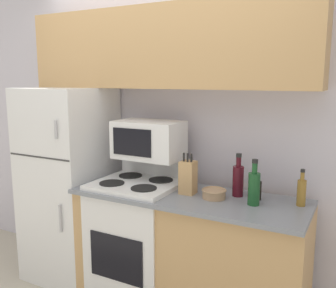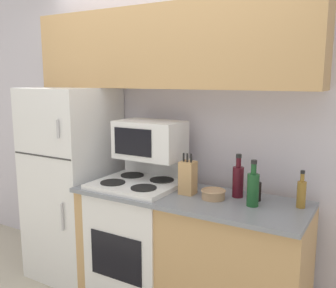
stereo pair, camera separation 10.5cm
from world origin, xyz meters
name	(u,v)px [view 2 (the right image)]	position (x,y,z in m)	size (l,w,h in m)	color
wall_back	(176,133)	(0.00, 0.68, 1.27)	(8.00, 0.05, 2.55)	silver
lower_cabinets	(188,254)	(0.32, 0.28, 0.46)	(1.65, 0.60, 0.91)	tan
refrigerator	(73,182)	(-0.83, 0.32, 0.82)	(0.65, 0.67, 1.64)	white
upper_cabinets	(165,48)	(0.00, 0.50, 1.94)	(2.30, 0.31, 0.60)	tan
stove	(139,238)	(-0.10, 0.27, 0.49)	(0.62, 0.59, 1.10)	white
microwave	(150,140)	(-0.06, 0.39, 1.25)	(0.51, 0.32, 0.29)	white
knife_block	(188,178)	(0.31, 0.29, 1.03)	(0.10, 0.10, 0.29)	tan
bowl	(213,194)	(0.52, 0.28, 0.94)	(0.17, 0.17, 0.06)	tan
bottle_wine_green	(253,188)	(0.79, 0.27, 1.03)	(0.08, 0.08, 0.30)	#194C23
bottle_vinegar	(301,193)	(1.06, 0.40, 1.00)	(0.06, 0.06, 0.24)	olive
bottle_soy_sauce	(257,190)	(0.78, 0.39, 0.98)	(0.05, 0.05, 0.18)	black
bottle_wine_red	(238,180)	(0.64, 0.40, 1.03)	(0.08, 0.08, 0.30)	#470F19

